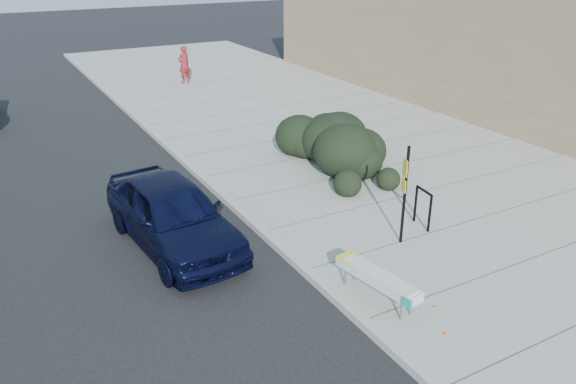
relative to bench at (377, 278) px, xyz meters
name	(u,v)px	position (x,y,z in m)	size (l,w,h in m)	color
ground	(308,276)	(-0.60, 1.55, -0.61)	(120.00, 120.00, 0.00)	black
sidewalk_near	(375,157)	(5.00, 6.55, -0.54)	(11.20, 50.00, 0.15)	gray
curb_near	(217,190)	(-0.60, 6.55, -0.53)	(0.22, 50.00, 0.17)	#9E9E99
bench	(377,278)	(0.00, 0.00, 0.00)	(0.69, 1.99, 0.59)	gray
bike_rack	(423,204)	(2.85, 1.94, 0.12)	(0.15, 0.66, 0.97)	black
sign_post	(405,189)	(1.88, 1.56, 0.87)	(0.14, 0.26, 2.34)	black
hedge	(340,140)	(3.40, 6.32, 0.38)	(2.24, 4.49, 1.68)	black
sedan_navy	(173,214)	(-2.61, 4.25, 0.19)	(1.90, 4.73, 1.61)	black
pedestrian	(184,64)	(3.25, 19.84, 0.45)	(0.66, 0.44, 1.82)	maroon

